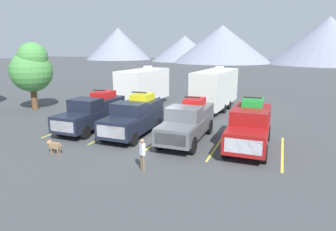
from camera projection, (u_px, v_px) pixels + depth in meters
ground_plane at (157, 142)px, 17.02m from camera, size 240.00×240.00×0.00m
pickup_truck_a at (93, 112)px, 19.63m from camera, size 2.14×5.81×2.56m
pickup_truck_b at (134, 116)px, 18.26m from camera, size 2.22×5.24×2.64m
pickup_truck_c at (188, 121)px, 17.13m from camera, size 2.14×5.69×2.51m
pickup_truck_d at (250, 126)px, 15.87m from camera, size 2.17×5.39×2.72m
lot_stripe_a at (71, 127)px, 20.25m from camera, size 0.12×5.50×0.01m
lot_stripe_b at (114, 132)px, 19.02m from camera, size 0.12×5.50×0.01m
lot_stripe_c at (162, 138)px, 17.78m from camera, size 0.12×5.50×0.01m
lot_stripe_d at (218, 145)px, 16.55m from camera, size 0.12×5.50×0.01m
lot_stripe_e at (282, 152)px, 15.32m from camera, size 0.12×5.50×0.01m
camper_trailer_a at (143, 85)px, 27.33m from camera, size 2.90×7.49×3.69m
camper_trailer_b at (215, 88)px, 25.20m from camera, size 2.81×8.40×3.79m
person_a at (142, 153)px, 12.86m from camera, size 0.30×0.27×1.52m
dog at (53, 145)px, 14.97m from camera, size 0.89×0.31×0.77m
tree_a at (32, 68)px, 24.96m from camera, size 3.55×3.55×5.88m
mountain_ridge at (280, 42)px, 96.67m from camera, size 150.79×40.65×16.74m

